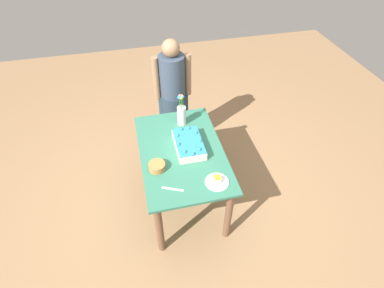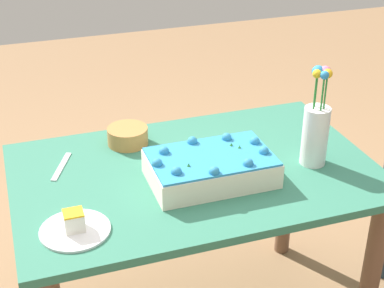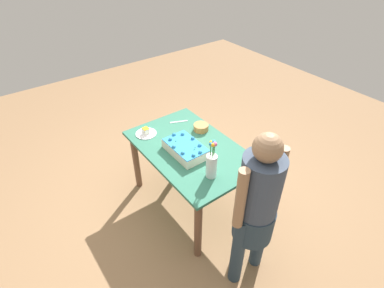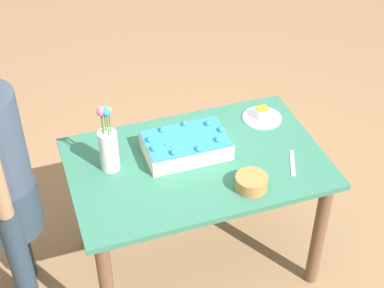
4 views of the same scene
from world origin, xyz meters
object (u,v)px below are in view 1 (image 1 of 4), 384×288
Objects in this scene: flower_vase at (181,113)px; serving_plate_with_slice at (217,181)px; fruit_bowl at (157,166)px; sheet_cake at (189,144)px; cake_knife at (173,189)px; person_standing at (173,90)px.

serving_plate_with_slice is at bearing 8.94° from flower_vase.
sheet_cake is at bearing 121.01° from fruit_bowl.
flower_vase is 0.71m from fruit_bowl.
sheet_cake is 2.72× the size of fruit_bowl.
serving_plate_with_slice is 1.10× the size of cake_knife.
sheet_cake is 2.16× the size of cake_knife.
serving_plate_with_slice reaches higher than cake_knife.
cake_knife is 0.29m from fruit_bowl.
sheet_cake is at bearing -163.30° from serving_plate_with_slice.
fruit_bowl is (0.21, -0.35, -0.02)m from sheet_cake.
sheet_cake is at bearing 85.86° from cake_knife.
serving_plate_with_slice is 0.14× the size of person_standing.
person_standing is at bearing 179.94° from flower_vase.
fruit_bowl is at bearing -17.75° from person_standing.
person_standing reaches higher than serving_plate_with_slice.
serving_plate_with_slice is 1.42m from person_standing.
serving_plate_with_slice is 0.57m from fruit_bowl.
cake_knife is (-0.01, -0.40, -0.01)m from serving_plate_with_slice.
sheet_cake is 1.97× the size of serving_plate_with_slice.
flower_vase is at bearing 149.21° from fruit_bowl.
sheet_cake is at bearing -0.57° from person_standing.
serving_plate_with_slice is at bearing 60.54° from fruit_bowl.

